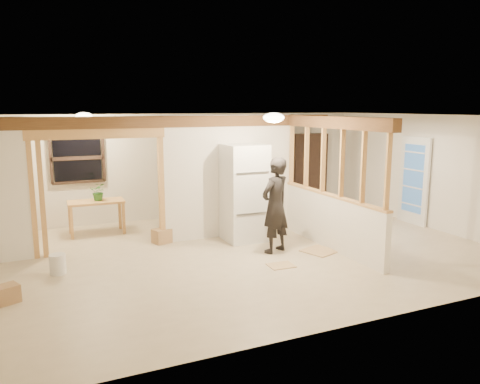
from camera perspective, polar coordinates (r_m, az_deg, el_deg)
name	(u,v)px	position (r m, az deg, el deg)	size (l,w,h in m)	color
floor	(245,252)	(8.79, 0.63, -7.31)	(9.00, 6.50, 0.01)	beige
ceiling	(245,116)	(8.37, 0.66, 9.25)	(9.00, 6.50, 0.01)	white
wall_back	(190,165)	(11.49, -6.12, 3.24)	(9.00, 0.01, 2.50)	white
wall_front	(359,227)	(5.76, 14.26, -4.16)	(9.00, 0.01, 2.50)	white
wall_right	(431,172)	(11.12, 22.25, 2.29)	(0.01, 6.50, 2.50)	white
partition_left_stub	(0,191)	(8.94, -27.24, 0.11)	(0.90, 0.12, 2.50)	white
partition_center	(230,176)	(9.66, -1.24, 1.94)	(2.80, 0.12, 2.50)	white
doorway_frame	(100,193)	(9.02, -16.66, -0.06)	(2.46, 0.14, 2.20)	tan
header_beam_back	(172,122)	(9.16, -8.28, 8.48)	(7.00, 0.18, 0.22)	brown
header_beam_right	(334,122)	(8.83, 11.36, 8.33)	(0.18, 3.30, 0.22)	brown
pony_wall	(330,222)	(9.09, 10.94, -3.60)	(0.12, 3.20, 1.00)	white
stud_partition	(332,161)	(8.88, 11.19, 3.68)	(0.14, 3.20, 1.32)	tan
window_back	(78,158)	(10.88, -19.19, 3.91)	(1.12, 0.10, 1.10)	black
french_door	(414,181)	(11.38, 20.44, 1.30)	(0.12, 0.86, 2.00)	white
ceiling_dome_main	(274,118)	(8.06, 4.13, 9.03)	(0.36, 0.36, 0.16)	#FFEABF
ceiling_dome_util	(84,116)	(9.96, -18.49, 8.78)	(0.32, 0.32, 0.14)	#FFEABF
hanging_bulb	(116,132)	(9.34, -14.88, 7.06)	(0.07, 0.07, 0.07)	#FFD88C
refrigerator	(244,193)	(9.35, 0.52, -0.09)	(0.80, 0.77, 1.93)	silver
woman	(275,205)	(8.58, 4.32, -1.62)	(0.65, 0.42, 1.77)	black
work_table	(97,217)	(10.36, -17.07, -2.96)	(1.14, 0.57, 0.72)	tan
potted_plant	(99,192)	(10.26, -16.85, 0.05)	(0.34, 0.29, 0.38)	#2D5B20
shop_vac	(15,226)	(10.48, -25.70, -3.79)	(0.44, 0.44, 0.57)	maroon
bookshelf	(308,170)	(12.69, 8.34, 2.63)	(0.98, 0.33, 1.96)	black
bucket	(58,264)	(8.17, -21.33, -8.20)	(0.26, 0.26, 0.33)	white
box_util_a	(162,236)	(9.43, -9.51, -5.30)	(0.33, 0.28, 0.28)	#A87F51
box_util_b	(7,251)	(9.37, -26.48, -6.49)	(0.26, 0.26, 0.25)	#A87F51
box_front	(6,294)	(7.32, -26.58, -11.07)	(0.31, 0.25, 0.25)	#A87F51
floor_panel_near	(320,251)	(8.92, 9.68, -7.10)	(0.55, 0.55, 0.02)	tan
floor_panel_far	(281,265)	(8.07, 5.03, -8.91)	(0.43, 0.35, 0.01)	tan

